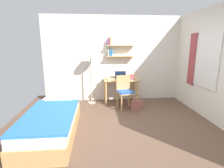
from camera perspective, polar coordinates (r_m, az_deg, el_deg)
ground_plane at (r=3.84m, az=4.52°, el=-14.13°), size 5.28×5.28×0.00m
wall_back at (r=5.44m, az=1.19°, el=8.27°), size 4.40×0.27×2.60m
wall_right at (r=4.33m, az=32.30°, el=5.11°), size 0.10×4.40×2.60m
bed at (r=3.69m, az=-19.13°, el=-11.84°), size 0.92×2.02×0.54m
desk at (r=5.25m, az=2.91°, el=0.10°), size 1.02×0.54×0.72m
desk_chair at (r=4.80m, az=4.20°, el=-2.10°), size 0.50×0.50×0.91m
standing_lamp at (r=5.07m, az=-7.14°, el=8.86°), size 0.39×0.39×1.59m
laptop at (r=5.27m, az=2.85°, el=2.35°), size 0.34×0.23×0.22m
water_bottle at (r=5.09m, az=-0.95°, el=2.50°), size 0.07×0.07×0.21m
book_stack at (r=5.31m, az=6.34°, el=2.33°), size 0.18×0.25×0.11m
handbag at (r=4.76m, az=8.22°, el=-6.78°), size 0.30×0.11×0.43m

